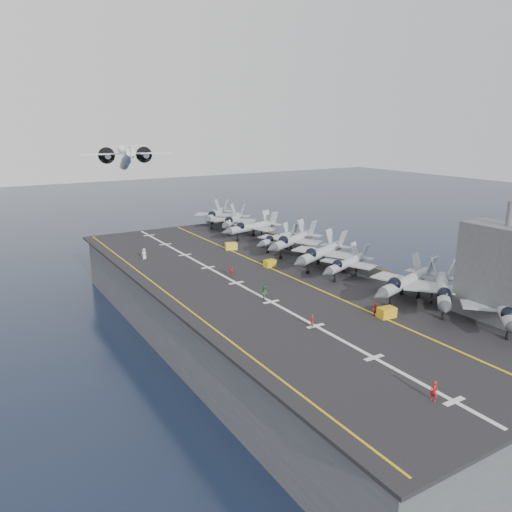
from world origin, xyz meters
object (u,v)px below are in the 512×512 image
tow_cart_a (387,312)px  transport_plane (127,159)px  fighter_jet_0 (503,308)px  island_superstructure (504,262)px

tow_cart_a → transport_plane: 82.12m
fighter_jet_0 → transport_plane: size_ratio=0.67×
tow_cart_a → transport_plane: transport_plane is taller
fighter_jet_0 → tow_cart_a: fighter_jet_0 is taller
transport_plane → island_superstructure: bearing=-77.6°
island_superstructure → transport_plane: bearing=102.4°
island_superstructure → transport_plane: (-19.34, 87.96, 8.09)m
fighter_jet_0 → tow_cart_a: 13.61m
island_superstructure → tow_cart_a: size_ratio=6.47×
island_superstructure → tow_cart_a: island_superstructure is taller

